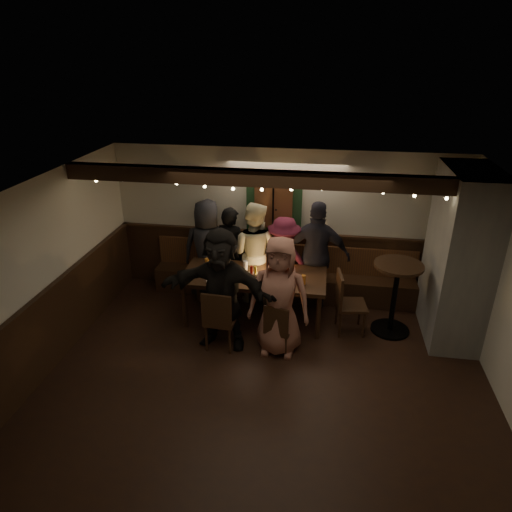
% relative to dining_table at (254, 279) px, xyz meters
% --- Properties ---
extents(room, '(6.02, 5.01, 2.62)m').
position_rel_dining_table_xyz_m(room, '(1.45, 0.02, 0.33)').
color(room, black).
rests_on(room, ground).
extents(dining_table, '(2.27, 0.97, 0.99)m').
position_rel_dining_table_xyz_m(dining_table, '(0.00, 0.00, 0.00)').
color(dining_table, '#311F10').
rests_on(dining_table, ground).
extents(chair_near_left, '(0.46, 0.46, 0.97)m').
position_rel_dining_table_xyz_m(chair_near_left, '(-0.37, -0.90, -0.20)').
color(chair_near_left, '#311F10').
rests_on(chair_near_left, ground).
extents(chair_near_right, '(0.45, 0.45, 0.82)m').
position_rel_dining_table_xyz_m(chair_near_right, '(0.49, -0.88, -0.28)').
color(chair_near_right, '#311F10').
rests_on(chair_near_right, ground).
extents(chair_end, '(0.51, 0.51, 1.00)m').
position_rel_dining_table_xyz_m(chair_end, '(1.45, -0.13, -0.18)').
color(chair_end, '#311F10').
rests_on(chair_end, ground).
extents(high_top, '(0.73, 0.73, 1.17)m').
position_rel_dining_table_xyz_m(high_top, '(2.19, -0.00, -0.00)').
color(high_top, black).
rests_on(high_top, ground).
extents(person_a, '(0.90, 0.61, 1.79)m').
position_rel_dining_table_xyz_m(person_a, '(-0.92, 0.68, 0.15)').
color(person_a, '#222228').
rests_on(person_a, ground).
extents(person_b, '(0.69, 0.54, 1.67)m').
position_rel_dining_table_xyz_m(person_b, '(-0.53, 0.75, 0.09)').
color(person_b, black).
rests_on(person_b, ground).
extents(person_c, '(0.99, 0.84, 1.79)m').
position_rel_dining_table_xyz_m(person_c, '(-0.11, 0.67, 0.15)').
color(person_c, beige).
rests_on(person_c, ground).
extents(person_d, '(1.06, 0.66, 1.57)m').
position_rel_dining_table_xyz_m(person_d, '(0.41, 0.64, 0.04)').
color(person_d, '#4E1426').
rests_on(person_d, ground).
extents(person_e, '(1.13, 0.54, 1.87)m').
position_rel_dining_table_xyz_m(person_e, '(0.97, 0.64, 0.19)').
color(person_e, '#211F2A').
rests_on(person_e, ground).
extents(person_f, '(1.77, 0.74, 1.86)m').
position_rel_dining_table_xyz_m(person_f, '(-0.35, -0.74, 0.18)').
color(person_f, black).
rests_on(person_f, ground).
extents(person_g, '(0.91, 0.62, 1.80)m').
position_rel_dining_table_xyz_m(person_g, '(0.49, -0.78, 0.16)').
color(person_g, '#A76755').
rests_on(person_g, ground).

